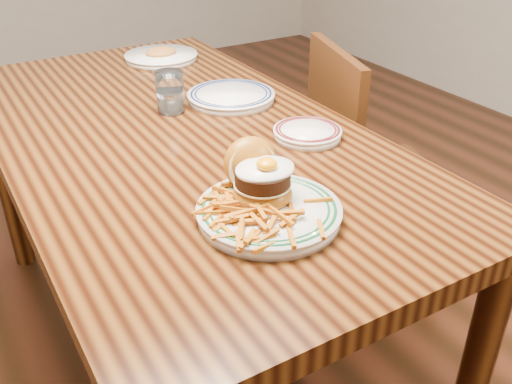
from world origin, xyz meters
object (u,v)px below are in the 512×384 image
main_plate (266,199)px  chair_right (362,169)px  table (179,160)px  side_plate (307,132)px

main_plate → chair_right: bearing=44.6°
table → side_plate: 0.35m
chair_right → table: bearing=16.0°
chair_right → main_plate: main_plate is taller
chair_right → side_plate: 0.53m
main_plate → side_plate: bearing=52.3°
chair_right → side_plate: bearing=45.0°
main_plate → side_plate: 0.38m
table → main_plate: main_plate is taller
chair_right → side_plate: chair_right is taller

